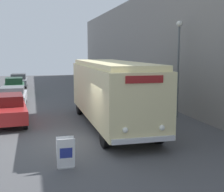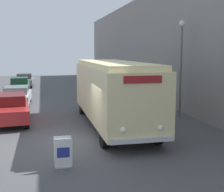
{
  "view_description": "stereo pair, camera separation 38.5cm",
  "coord_description": "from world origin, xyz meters",
  "px_view_note": "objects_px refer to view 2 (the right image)",
  "views": [
    {
      "loc": [
        -1.95,
        -13.35,
        4.0
      ],
      "look_at": [
        1.48,
        0.08,
        2.0
      ],
      "focal_mm": 50.0,
      "sensor_mm": 36.0,
      "label": 1
    },
    {
      "loc": [
        -1.57,
        -13.44,
        4.0
      ],
      "look_at": [
        1.48,
        0.08,
        2.0
      ],
      "focal_mm": 50.0,
      "sensor_mm": 36.0,
      "label": 2
    }
  ],
  "objects_px": {
    "vintage_bus": "(113,90)",
    "parked_car_mid": "(17,96)",
    "sign_board": "(63,153)",
    "parked_car_near": "(11,108)",
    "streetlamp": "(181,54)",
    "parked_car_far": "(20,86)",
    "parked_car_distant": "(25,80)"
  },
  "relations": [
    {
      "from": "vintage_bus",
      "to": "parked_car_mid",
      "type": "distance_m",
      "value": 9.65
    },
    {
      "from": "sign_board",
      "to": "parked_car_mid",
      "type": "xyz_separation_m",
      "value": [
        -2.51,
        13.36,
        0.2
      ]
    },
    {
      "from": "sign_board",
      "to": "parked_car_near",
      "type": "height_order",
      "value": "parked_car_near"
    },
    {
      "from": "streetlamp",
      "to": "parked_car_far",
      "type": "bearing_deg",
      "value": 128.1
    },
    {
      "from": "streetlamp",
      "to": "parked_car_mid",
      "type": "bearing_deg",
      "value": 147.04
    },
    {
      "from": "parked_car_near",
      "to": "parked_car_distant",
      "type": "bearing_deg",
      "value": 85.91
    },
    {
      "from": "streetlamp",
      "to": "parked_car_near",
      "type": "xyz_separation_m",
      "value": [
        -9.91,
        0.74,
        -3.0
      ]
    },
    {
      "from": "parked_car_near",
      "to": "parked_car_distant",
      "type": "height_order",
      "value": "parked_car_near"
    },
    {
      "from": "parked_car_mid",
      "to": "parked_car_far",
      "type": "relative_size",
      "value": 1.1
    },
    {
      "from": "parked_car_mid",
      "to": "parked_car_far",
      "type": "xyz_separation_m",
      "value": [
        -0.19,
        6.53,
        0.07
      ]
    },
    {
      "from": "parked_car_mid",
      "to": "parked_car_far",
      "type": "height_order",
      "value": "parked_car_far"
    },
    {
      "from": "streetlamp",
      "to": "parked_car_mid",
      "type": "distance_m",
      "value": 12.34
    },
    {
      "from": "parked_car_near",
      "to": "parked_car_mid",
      "type": "bearing_deg",
      "value": 86.55
    },
    {
      "from": "streetlamp",
      "to": "parked_car_far",
      "type": "xyz_separation_m",
      "value": [
        -10.22,
        13.03,
        -3.02
      ]
    },
    {
      "from": "parked_car_mid",
      "to": "parked_car_far",
      "type": "distance_m",
      "value": 6.54
    },
    {
      "from": "vintage_bus",
      "to": "sign_board",
      "type": "height_order",
      "value": "vintage_bus"
    },
    {
      "from": "streetlamp",
      "to": "parked_car_near",
      "type": "distance_m",
      "value": 10.38
    },
    {
      "from": "streetlamp",
      "to": "parked_car_distant",
      "type": "height_order",
      "value": "streetlamp"
    },
    {
      "from": "parked_car_near",
      "to": "parked_car_far",
      "type": "relative_size",
      "value": 1.16
    },
    {
      "from": "parked_car_far",
      "to": "vintage_bus",
      "type": "bearing_deg",
      "value": -69.77
    },
    {
      "from": "vintage_bus",
      "to": "streetlamp",
      "type": "distance_m",
      "value": 5.04
    },
    {
      "from": "streetlamp",
      "to": "parked_car_far",
      "type": "relative_size",
      "value": 1.37
    },
    {
      "from": "vintage_bus",
      "to": "parked_car_near",
      "type": "height_order",
      "value": "vintage_bus"
    },
    {
      "from": "parked_car_mid",
      "to": "streetlamp",
      "type": "bearing_deg",
      "value": -31.82
    },
    {
      "from": "parked_car_far",
      "to": "parked_car_distant",
      "type": "relative_size",
      "value": 0.97
    },
    {
      "from": "vintage_bus",
      "to": "sign_board",
      "type": "distance_m",
      "value": 6.48
    },
    {
      "from": "parked_car_near",
      "to": "parked_car_far",
      "type": "bearing_deg",
      "value": 86.86
    },
    {
      "from": "parked_car_far",
      "to": "streetlamp",
      "type": "bearing_deg",
      "value": -53.42
    },
    {
      "from": "parked_car_near",
      "to": "streetlamp",
      "type": "bearing_deg",
      "value": -8.84
    },
    {
      "from": "streetlamp",
      "to": "parked_car_near",
      "type": "height_order",
      "value": "streetlamp"
    },
    {
      "from": "vintage_bus",
      "to": "streetlamp",
      "type": "bearing_deg",
      "value": 16.25
    },
    {
      "from": "vintage_bus",
      "to": "streetlamp",
      "type": "xyz_separation_m",
      "value": [
        4.49,
        1.31,
        1.86
      ]
    }
  ]
}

